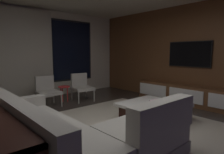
# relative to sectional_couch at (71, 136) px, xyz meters

# --- Properties ---
(floor) EXTENTS (9.20, 9.20, 0.00)m
(floor) POSITION_rel_sectional_couch_xyz_m (0.95, 0.14, -0.29)
(floor) COLOR #332B26
(back_wall_with_window) EXTENTS (6.60, 0.30, 2.70)m
(back_wall_with_window) POSITION_rel_sectional_couch_xyz_m (0.89, 3.76, 1.05)
(back_wall_with_window) COLOR beige
(back_wall_with_window) RESTS_ON floor
(media_wall) EXTENTS (0.12, 7.80, 2.70)m
(media_wall) POSITION_rel_sectional_couch_xyz_m (4.01, 0.14, 1.06)
(media_wall) COLOR brown
(media_wall) RESTS_ON floor
(area_rug) EXTENTS (3.20, 3.80, 0.01)m
(area_rug) POSITION_rel_sectional_couch_xyz_m (1.30, 0.04, -0.28)
(area_rug) COLOR #ADA391
(area_rug) RESTS_ON floor
(sectional_couch) EXTENTS (1.98, 2.50, 0.82)m
(sectional_couch) POSITION_rel_sectional_couch_xyz_m (0.00, 0.00, 0.00)
(sectional_couch) COLOR gray
(sectional_couch) RESTS_ON floor
(coffee_table) EXTENTS (1.16, 1.16, 0.36)m
(coffee_table) POSITION_rel_sectional_couch_xyz_m (1.98, 0.13, -0.10)
(coffee_table) COLOR black
(coffee_table) RESTS_ON floor
(book_stack_on_coffee_table) EXTENTS (0.24, 0.23, 0.11)m
(book_stack_on_coffee_table) POSITION_rel_sectional_couch_xyz_m (1.88, 0.00, 0.12)
(book_stack_on_coffee_table) COLOR #AFB380
(book_stack_on_coffee_table) RESTS_ON coffee_table
(accent_chair_near_window) EXTENTS (0.62, 0.63, 0.78)m
(accent_chair_near_window) POSITION_rel_sectional_couch_xyz_m (1.85, 2.60, 0.14)
(accent_chair_near_window) COLOR #B2ADA0
(accent_chair_near_window) RESTS_ON floor
(accent_chair_by_curtain) EXTENTS (0.56, 0.58, 0.78)m
(accent_chair_by_curtain) POSITION_rel_sectional_couch_xyz_m (0.85, 2.68, 0.14)
(accent_chair_by_curtain) COLOR #B2ADA0
(accent_chair_by_curtain) RESTS_ON floor
(side_stool) EXTENTS (0.32, 0.32, 0.46)m
(side_stool) POSITION_rel_sectional_couch_xyz_m (1.35, 2.71, 0.08)
(side_stool) COLOR red
(side_stool) RESTS_ON floor
(media_console) EXTENTS (0.46, 3.10, 0.52)m
(media_console) POSITION_rel_sectional_couch_xyz_m (3.72, 0.20, -0.04)
(media_console) COLOR brown
(media_console) RESTS_ON floor
(mounted_tv) EXTENTS (0.05, 1.19, 0.69)m
(mounted_tv) POSITION_rel_sectional_couch_xyz_m (3.90, 0.39, 1.06)
(mounted_tv) COLOR black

